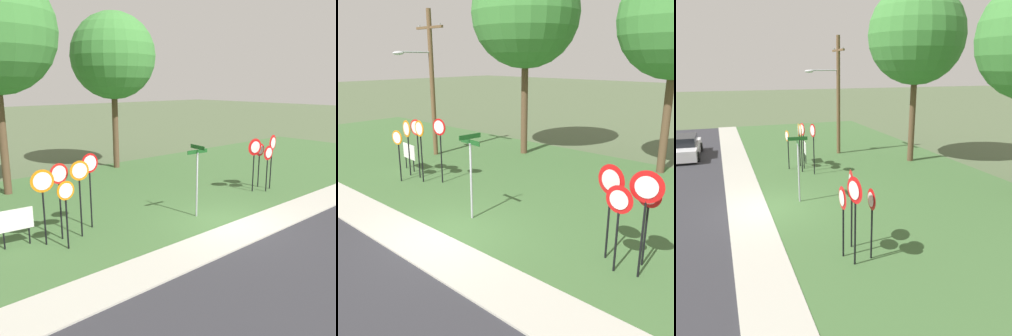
% 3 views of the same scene
% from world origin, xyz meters
% --- Properties ---
extents(ground_plane, '(160.00, 160.00, 0.00)m').
position_xyz_m(ground_plane, '(0.00, 0.00, 0.00)').
color(ground_plane, '#4C5B3D').
extents(sidewalk_strip, '(44.00, 1.60, 0.06)m').
position_xyz_m(sidewalk_strip, '(0.00, -0.80, 0.03)').
color(sidewalk_strip, '#ADAA9E').
rests_on(sidewalk_strip, ground_plane).
extents(grass_median, '(44.00, 12.00, 0.04)m').
position_xyz_m(grass_median, '(0.00, 6.00, 0.02)').
color(grass_median, '#3D6033').
rests_on(grass_median, ground_plane).
extents(stop_sign_near_left, '(0.68, 0.13, 2.60)m').
position_xyz_m(stop_sign_near_left, '(-5.33, 2.76, 1.92)').
color(stop_sign_near_left, black).
rests_on(stop_sign_near_left, grass_median).
extents(stop_sign_near_right, '(0.73, 0.15, 2.51)m').
position_xyz_m(stop_sign_near_right, '(-5.93, 2.67, 1.86)').
color(stop_sign_near_right, black).
rests_on(stop_sign_near_right, grass_median).
extents(stop_sign_far_left, '(0.69, 0.13, 2.74)m').
position_xyz_m(stop_sign_far_left, '(-4.06, 3.02, 2.02)').
color(stop_sign_far_left, black).
rests_on(stop_sign_far_left, grass_median).
extents(stop_sign_far_center, '(0.60, 0.12, 2.22)m').
position_xyz_m(stop_sign_far_center, '(-5.52, 1.93, 1.61)').
color(stop_sign_far_center, black).
rests_on(stop_sign_far_center, grass_median).
extents(stop_sign_far_right, '(0.66, 0.11, 2.65)m').
position_xyz_m(stop_sign_far_right, '(-4.73, 2.51, 1.94)').
color(stop_sign_far_right, black).
rests_on(stop_sign_far_right, grass_median).
extents(yield_sign_near_left, '(0.77, 0.18, 2.69)m').
position_xyz_m(yield_sign_near_left, '(5.20, 1.74, 2.07)').
color(yield_sign_near_left, black).
rests_on(yield_sign_near_left, grass_median).
extents(yield_sign_near_right, '(0.70, 0.10, 2.25)m').
position_xyz_m(yield_sign_near_right, '(4.64, 1.58, 1.71)').
color(yield_sign_near_right, black).
rests_on(yield_sign_near_right, grass_median).
extents(yield_sign_far_left, '(0.64, 0.11, 2.22)m').
position_xyz_m(yield_sign_far_left, '(5.04, 2.33, 1.68)').
color(yield_sign_far_left, black).
rests_on(yield_sign_far_left, grass_median).
extents(yield_sign_far_right, '(0.80, 0.18, 2.58)m').
position_xyz_m(yield_sign_far_right, '(4.17, 2.03, 1.98)').
color(yield_sign_far_right, black).
rests_on(yield_sign_far_right, grass_median).
extents(street_name_post, '(0.96, 0.81, 2.82)m').
position_xyz_m(street_name_post, '(-0.35, 1.40, 1.73)').
color(street_name_post, '#9EA0A8').
rests_on(street_name_post, grass_median).
extents(utility_pole, '(2.10, 2.30, 7.50)m').
position_xyz_m(utility_pole, '(-8.28, 5.70, 4.13)').
color(utility_pole, brown).
rests_on(utility_pole, grass_median).
extents(notice_board, '(1.10, 0.16, 1.25)m').
position_xyz_m(notice_board, '(-6.68, 3.18, 0.87)').
color(notice_board, black).
rests_on(notice_board, grass_median).
extents(oak_tree_left, '(5.54, 5.54, 10.11)m').
position_xyz_m(oak_tree_left, '(-4.90, 9.41, 7.36)').
color(oak_tree_left, brown).
rests_on(oak_tree_left, grass_median).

